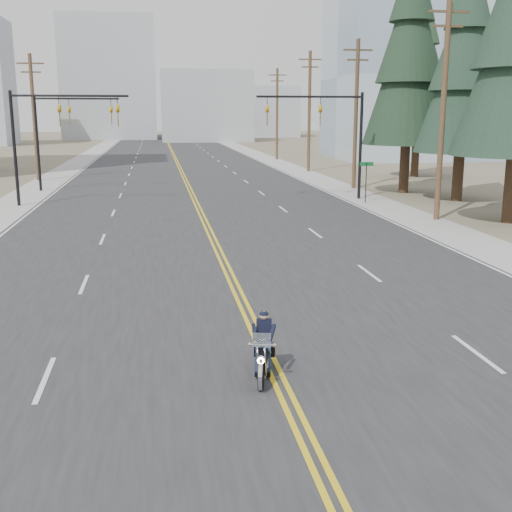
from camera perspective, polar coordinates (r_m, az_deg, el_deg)
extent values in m
plane|color=#776D56|center=(11.34, 5.18, -17.40)|extent=(400.00, 400.00, 0.00)
cube|color=#303033|center=(79.75, -7.10, 8.42)|extent=(20.00, 200.00, 0.01)
cube|color=#A5A5A0|center=(80.23, -15.42, 8.09)|extent=(3.00, 200.00, 0.01)
cube|color=#A5A5A0|center=(80.93, 1.15, 8.57)|extent=(3.00, 200.00, 0.01)
cylinder|color=black|center=(42.44, -20.67, 8.87)|extent=(0.20, 0.20, 7.00)
cylinder|color=black|center=(41.83, -16.19, 13.52)|extent=(7.00, 0.14, 0.14)
imported|color=#BF8C0C|center=(41.91, -17.11, 12.57)|extent=(0.21, 0.26, 1.30)
imported|color=#BF8C0C|center=(41.58, -12.21, 12.84)|extent=(0.21, 0.26, 1.30)
cylinder|color=black|center=(43.70, 9.27, 9.59)|extent=(0.20, 0.20, 7.00)
cylinder|color=black|center=(42.71, 4.82, 13.93)|extent=(7.00, 0.14, 0.14)
imported|color=#BF8C0C|center=(42.86, 5.74, 13.04)|extent=(0.21, 0.26, 1.30)
imported|color=#BF8C0C|center=(42.13, 1.00, 13.11)|extent=(0.21, 0.26, 1.30)
cylinder|color=black|center=(50.29, -18.85, 9.46)|extent=(0.20, 0.20, 7.00)
cylinder|color=black|center=(49.83, -15.62, 13.33)|extent=(6.00, 0.14, 0.14)
imported|color=#BF8C0C|center=(49.90, -16.28, 12.54)|extent=(0.21, 0.26, 1.30)
imported|color=#BF8C0C|center=(49.62, -12.76, 12.73)|extent=(0.21, 0.26, 1.30)
cylinder|color=black|center=(41.91, 9.75, 6.43)|extent=(0.06, 0.06, 2.60)
cube|color=#0C5926|center=(41.80, 9.81, 8.06)|extent=(0.90, 0.03, 0.25)
cylinder|color=brown|center=(35.79, 16.27, 12.24)|extent=(0.30, 0.30, 11.50)
cube|color=brown|center=(36.15, 16.78, 20.09)|extent=(2.20, 0.12, 0.12)
cube|color=brown|center=(36.06, 16.71, 18.99)|extent=(1.60, 0.12, 0.12)
cylinder|color=brown|center=(49.82, 8.87, 12.25)|extent=(0.30, 0.30, 11.00)
cube|color=brown|center=(50.02, 9.06, 17.64)|extent=(2.20, 0.12, 0.12)
cube|color=brown|center=(49.96, 9.03, 16.84)|extent=(1.60, 0.12, 0.12)
cylinder|color=brown|center=(64.28, 4.76, 12.62)|extent=(0.30, 0.30, 11.50)
cube|color=brown|center=(64.48, 4.84, 17.02)|extent=(2.20, 0.12, 0.12)
cube|color=brown|center=(64.43, 4.83, 16.40)|extent=(1.60, 0.12, 0.12)
cylinder|color=brown|center=(80.91, 1.88, 12.46)|extent=(0.30, 0.30, 11.00)
cube|color=brown|center=(81.04, 1.91, 15.78)|extent=(2.20, 0.12, 0.12)
cube|color=brown|center=(81.00, 1.90, 15.29)|extent=(1.60, 0.12, 0.12)
cylinder|color=brown|center=(58.39, -19.11, 11.50)|extent=(0.30, 0.30, 10.50)
cube|color=brown|center=(58.52, -19.44, 15.85)|extent=(2.20, 0.12, 0.12)
cube|color=brown|center=(58.48, -19.39, 15.17)|extent=(1.60, 0.12, 0.12)
cube|color=#9EB5CC|center=(86.77, 15.13, 15.03)|extent=(24.00, 16.00, 20.00)
cube|color=#ADB2B7|center=(134.93, -4.49, 13.11)|extent=(18.00, 14.00, 14.00)
cube|color=#B7BCC6|center=(126.88, 11.06, 13.86)|extent=(16.00, 12.00, 18.00)
cube|color=#ADB2B7|center=(150.00, -12.90, 15.08)|extent=(20.00, 15.00, 26.00)
cube|color=#B7BCC6|center=(161.86, 0.97, 12.70)|extent=(14.00, 14.00, 12.00)
cylinder|color=#382619|center=(36.30, 21.70, 5.53)|extent=(0.68, 0.68, 3.52)
cylinder|color=#382619|center=(44.41, 17.50, 6.74)|extent=(0.69, 0.69, 3.18)
cone|color=#193221|center=(44.28, 18.06, 14.94)|extent=(5.96, 5.96, 9.53)
cone|color=#193221|center=(44.50, 18.31, 18.41)|extent=(4.47, 4.47, 7.15)
cylinder|color=#382619|center=(47.96, 13.05, 7.57)|extent=(0.61, 0.61, 3.48)
cone|color=black|center=(47.89, 13.47, 15.88)|extent=(6.26, 6.26, 10.44)
cone|color=black|center=(48.17, 13.66, 19.39)|extent=(4.70, 4.70, 7.83)
cylinder|color=#382619|center=(60.56, 13.97, 8.46)|extent=(0.79, 0.79, 3.39)
cone|color=#1A341C|center=(60.50, 14.32, 14.88)|extent=(6.34, 6.34, 10.18)
cone|color=#1A341C|center=(60.70, 14.47, 17.60)|extent=(4.75, 4.75, 7.64)
cone|color=#1A341C|center=(61.04, 14.63, 20.29)|extent=(3.17, 3.17, 5.43)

